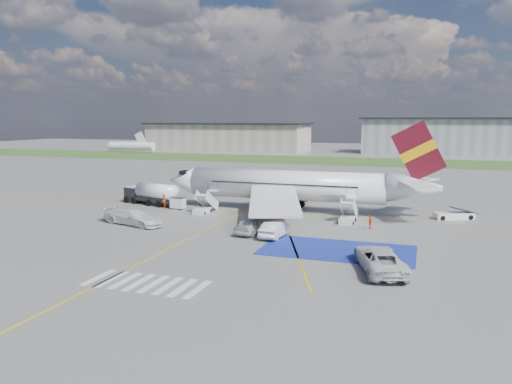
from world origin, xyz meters
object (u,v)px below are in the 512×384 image
Objects in this scene: van_white_a at (380,255)px; gpu_cart at (178,204)px; airliner at (297,186)px; car_silver_a at (251,226)px; belt_loader at (454,216)px; car_silver_b at (275,229)px; van_white_b at (133,214)px; fuel_tanker at (151,196)px.

gpu_cart is at bearing -51.46° from van_white_a.
airliner is 14.49m from car_silver_a.
van_white_a is (-6.72, -24.06, 0.86)m from belt_loader.
van_white_a is (11.21, -8.06, 0.40)m from car_silver_b.
car_silver_a is 0.76× the size of van_white_a.
belt_loader is 0.78× the size of van_white_a.
van_white_a is at bearing -31.46° from gpu_cart.
van_white_a reaches higher than car_silver_b.
car_silver_b is at bearing -76.96° from van_white_b.
airliner is at bearing -79.63° from car_silver_b.
van_white_a is 1.06× the size of van_white_b.
airliner is at bearing 16.10° from gpu_cart.
van_white_b is at bearing -34.00° from van_white_a.
gpu_cart is at bearing -4.89° from fuel_tanker.
gpu_cart is at bearing 14.15° from van_white_b.
airliner is 26.36m from van_white_a.
car_silver_b is (2.85, -0.72, -0.03)m from car_silver_a.
fuel_tanker reaches higher than van_white_b.
car_silver_a is at bearing -95.37° from airliner.
airliner is at bearing 158.52° from belt_loader.
fuel_tanker is 1.77× the size of belt_loader.
van_white_a is at bearing -130.25° from belt_loader.
fuel_tanker is (-20.74, -1.69, -2.12)m from airliner.
belt_loader is 1.02× the size of car_silver_b.
van_white_a reaches higher than belt_loader.
airliner is 7.28× the size of car_silver_b.
airliner reaches higher than van_white_a.
fuel_tanker reaches higher than gpu_cart.
belt_loader is at bearing 19.50° from fuel_tanker.
belt_loader is (34.98, 4.71, -0.33)m from gpu_cart.
fuel_tanker is 1.48× the size of van_white_b.
gpu_cart is at bearing -166.84° from airliner.
car_silver_b is (-17.92, -16.00, 0.45)m from belt_loader.
belt_loader is 38.39m from van_white_b.
airliner reaches higher than gpu_cart.
van_white_a is at bearing -91.92° from van_white_b.
van_white_a is at bearing -61.02° from airliner.
fuel_tanker is at bearing 36.76° from van_white_b.
van_white_a reaches higher than gpu_cart.
gpu_cart is 35.30m from belt_loader.
fuel_tanker is at bearing 162.50° from gpu_cart.
fuel_tanker is at bearing -175.33° from airliner.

